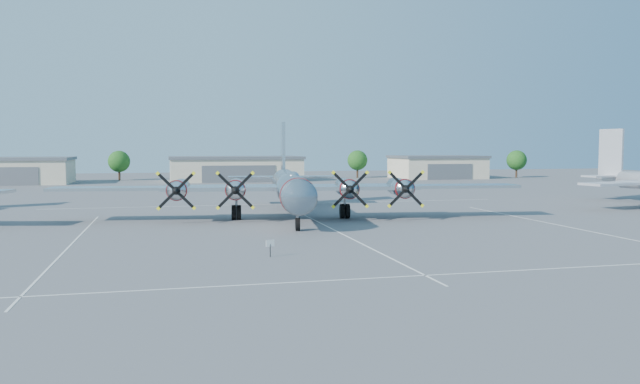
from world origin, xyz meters
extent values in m
plane|color=#515153|center=(0.00, 0.00, 0.00)|extent=(260.00, 260.00, 0.00)
cube|color=silver|center=(-22.00, -5.00, 0.01)|extent=(0.15, 40.00, 0.01)
cube|color=silver|center=(0.00, -5.00, 0.01)|extent=(0.15, 40.00, 0.01)
cube|color=silver|center=(22.00, -5.00, 0.01)|extent=(0.15, 40.00, 0.01)
cube|color=silver|center=(0.00, -22.00, 0.01)|extent=(60.00, 0.15, 0.01)
cube|color=silver|center=(0.00, 25.00, 0.01)|extent=(60.00, 0.15, 0.01)
cube|color=#C0B799|center=(-45.00, 82.00, 2.40)|extent=(22.00, 14.00, 4.80)
cube|color=slate|center=(-45.00, 82.00, 5.10)|extent=(22.60, 14.60, 0.60)
cube|color=slate|center=(-45.00, 74.95, 1.80)|extent=(12.10, 0.20, 3.60)
cube|color=#C0B799|center=(0.00, 82.00, 2.40)|extent=(28.00, 14.00, 4.80)
cube|color=slate|center=(0.00, 82.00, 5.10)|extent=(28.60, 14.60, 0.60)
cube|color=slate|center=(0.00, 74.95, 1.80)|extent=(15.40, 0.20, 3.60)
cube|color=#C0B799|center=(48.00, 82.00, 2.40)|extent=(20.00, 14.00, 4.80)
cube|color=slate|center=(48.00, 82.00, 5.10)|extent=(20.60, 14.60, 0.60)
cube|color=slate|center=(48.00, 74.95, 1.80)|extent=(11.00, 0.20, 3.60)
cylinder|color=#382619|center=(-25.00, 90.00, 1.40)|extent=(0.50, 0.50, 2.80)
sphere|color=#154513|center=(-25.00, 90.00, 4.24)|extent=(4.80, 4.80, 4.80)
cylinder|color=#382619|center=(30.00, 88.00, 1.40)|extent=(0.50, 0.50, 2.80)
sphere|color=#154513|center=(30.00, 88.00, 4.24)|extent=(4.80, 4.80, 4.80)
cylinder|color=#382619|center=(68.00, 80.00, 1.40)|extent=(0.50, 0.50, 2.80)
sphere|color=#154513|center=(68.00, 80.00, 4.24)|extent=(4.80, 4.80, 4.80)
cylinder|color=black|center=(-7.88, -13.70, 0.45)|extent=(0.07, 0.07, 0.90)
cube|color=white|center=(-7.88, -13.70, 0.95)|extent=(0.61, 0.19, 0.45)
camera|label=1|loc=(-14.70, -55.71, 7.60)|focal=35.00mm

